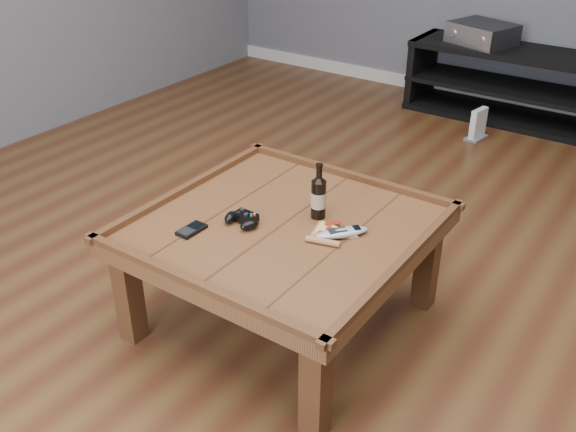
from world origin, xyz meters
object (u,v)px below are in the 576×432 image
Objects in this scene: smartphone at (192,230)px; pizza_slice at (329,233)px; media_console at (510,85)px; beer_bottle at (319,196)px; coffee_table at (283,237)px; game_console at (478,125)px; remote_control at (342,232)px; game_controller at (242,219)px; av_receiver at (482,33)px.

pizza_slice is at bearing 33.85° from smartphone.
smartphone is at bearing -94.68° from media_console.
beer_bottle reaches higher than media_console.
media_console is 6.35× the size of beer_bottle.
coffee_table is 2.30m from game_console.
game_console is at bearing 90.94° from coffee_table.
remote_control is (0.04, 0.02, 0.01)m from pizza_slice.
beer_bottle reaches higher than game_controller.
av_receiver reaches higher than coffee_table.
beer_bottle reaches higher than coffee_table.
media_console is at bearing 79.11° from pizza_slice.
beer_bottle is 1.07× the size of game_console.
av_receiver is at bearing 139.27° from remote_control.
media_console is at bearing 95.17° from game_console.
smartphone is 2.55m from game_console.
smartphone is at bearing -136.17° from coffee_table.
coffee_table is at bearing 175.61° from pizza_slice.
game_controller reaches higher than pizza_slice.
game_controller is at bearing -134.44° from beer_bottle.
game_console is (-0.22, 2.25, -0.36)m from pizza_slice.
av_receiver is (-0.13, 2.83, 0.10)m from game_controller.
game_console is (-0.12, 2.16, -0.45)m from beer_bottle.
coffee_table is 0.74× the size of media_console.
pizza_slice is 0.50m from smartphone.
coffee_table is 4.13× the size of pizza_slice.
beer_bottle is 2.65m from av_receiver.
smartphone is at bearing -71.23° from av_receiver.
smartphone is (-0.12, -0.15, -0.01)m from game_controller.
pizza_slice is (0.10, -0.09, -0.08)m from beer_bottle.
beer_bottle is at bearing 124.27° from pizza_slice.
coffee_table is 5.28× the size of remote_control.
coffee_table is 0.35m from smartphone.
coffee_table reaches higher than pizza_slice.
beer_bottle reaches higher than smartphone.
game_controller is 0.64× the size of pizza_slice.
coffee_table is 5.00× the size of game_console.
coffee_table is 0.19m from pizza_slice.
pizza_slice is (0.30, 0.12, -0.01)m from game_controller.
coffee_table reaches higher than game_console.
smartphone is 2.98m from av_receiver.
beer_bottle is 1.94× the size of smartphone.
pizza_slice is 2.29m from game_console.
smartphone is at bearing -162.40° from pizza_slice.
game_controller is at bearing -92.53° from media_console.
coffee_table reaches higher than smartphone.
coffee_table is 0.17m from game_controller.
remote_control is at bearing -25.78° from beer_bottle.
game_console is (-0.04, -0.47, -0.15)m from media_console.
coffee_table is 6.48× the size of game_controller.
remote_control is at bearing -85.27° from media_console.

